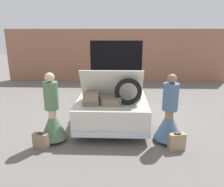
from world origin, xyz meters
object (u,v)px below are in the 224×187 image
Objects in this scene: person_left at (53,118)px; suitcase_beside_left_person at (41,141)px; car at (113,95)px; person_right at (169,119)px; suitcase_beside_right_person at (177,142)px.

person_left reaches higher than suitcase_beside_left_person.
car is 2.61m from person_left.
car is 11.97× the size of suitcase_beside_left_person.
suitcase_beside_left_person is (-3.03, -0.48, -0.41)m from person_right.
car is 2.54m from person_right.
person_left reaches higher than suitcase_beside_right_person.
suitcase_beside_right_person is at bearing 1.28° from suitcase_beside_left_person.
suitcase_beside_right_person is at bearing -160.36° from person_right.
person_left is (-1.42, -2.19, 0.03)m from car.
suitcase_beside_right_person is at bearing 90.65° from person_left.
car is 2.84× the size of person_right.
car reaches higher than person_right.
suitcase_beside_right_person is (1.54, -2.52, -0.38)m from car.
suitcase_beside_left_person is at bearing -121.84° from car.
suitcase_beside_left_person is at bearing -18.13° from person_left.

